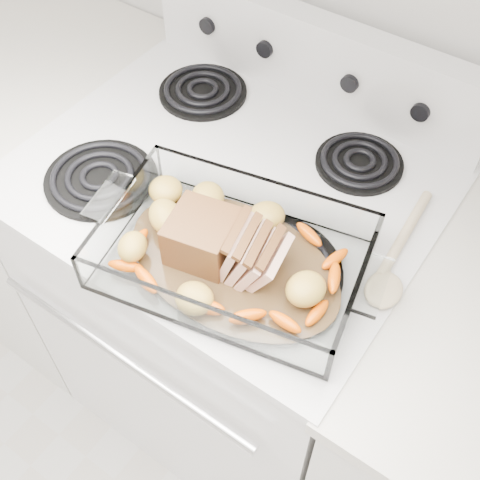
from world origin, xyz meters
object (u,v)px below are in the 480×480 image
Objects in this scene: electric_range at (234,300)px; baking_dish at (233,258)px; counter_left at (48,193)px; pork_roast at (219,240)px.

baking_dish is (0.14, -0.18, 0.48)m from electric_range.
counter_left is (-0.67, -0.00, -0.02)m from electric_range.
baking_dish is 2.17× the size of pork_roast.
counter_left is at bearing -179.90° from electric_range.
baking_dish is at bearing -11.85° from pork_roast.
baking_dish is at bearing -53.63° from electric_range.
pork_roast reaches higher than counter_left.
counter_left is at bearing 154.88° from pork_roast.
pork_roast is at bearing 167.82° from baking_dish.
electric_range is at bearing 0.10° from counter_left.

